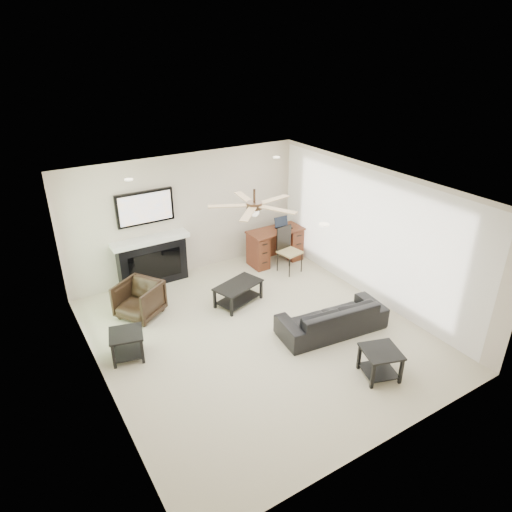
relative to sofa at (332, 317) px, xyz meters
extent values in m
plane|color=beige|center=(-1.11, 0.57, -0.27)|extent=(5.50, 5.50, 0.00)
cube|color=white|center=(-1.11, 0.57, 2.23)|extent=(5.00, 5.50, 0.04)
cube|color=beige|center=(-1.11, 3.32, 0.98)|extent=(5.00, 0.04, 2.50)
cube|color=beige|center=(-1.11, -2.18, 0.98)|extent=(5.00, 0.04, 2.50)
cube|color=beige|center=(-3.61, 0.57, 0.98)|extent=(0.04, 5.50, 2.50)
cube|color=beige|center=(1.39, 0.57, 0.98)|extent=(0.04, 5.50, 2.50)
cube|color=white|center=(1.34, 0.67, 0.96)|extent=(0.04, 5.10, 2.40)
cube|color=#93BC89|center=(-3.58, 2.12, 0.78)|extent=(0.04, 1.80, 2.10)
cylinder|color=#382619|center=(-1.11, 0.67, 1.98)|extent=(1.40, 1.40, 0.30)
imported|color=black|center=(0.00, 0.00, 0.00)|extent=(1.91, 0.93, 0.54)
imported|color=black|center=(-2.60, 2.15, 0.05)|extent=(0.97, 0.97, 0.65)
cube|color=black|center=(-0.90, 1.60, -0.07)|extent=(1.01, 0.75, 0.40)
cube|color=black|center=(-0.15, -1.25, -0.04)|extent=(0.66, 0.66, 0.45)
cube|color=black|center=(-3.15, 1.10, -0.04)|extent=(0.61, 0.61, 0.45)
cube|color=black|center=(-1.96, 3.15, 0.69)|extent=(1.52, 0.34, 1.91)
cube|color=#422310|center=(0.66, 2.70, 0.11)|extent=(1.22, 0.56, 0.76)
cube|color=black|center=(0.66, 2.15, 0.22)|extent=(0.49, 0.50, 0.97)
cube|color=black|center=(0.86, 2.68, 0.61)|extent=(0.33, 0.24, 0.23)
camera|label=1|loc=(-4.46, -4.82, 4.24)|focal=32.00mm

